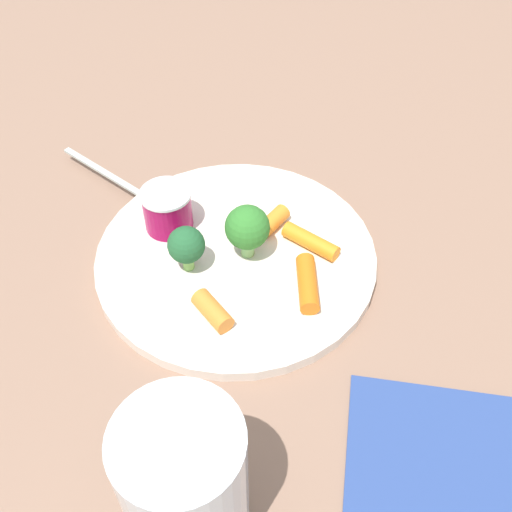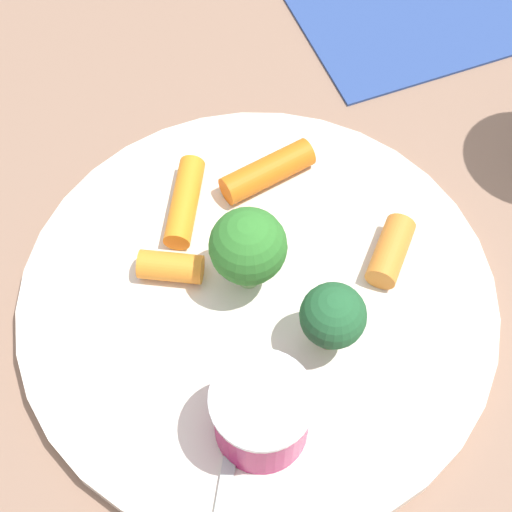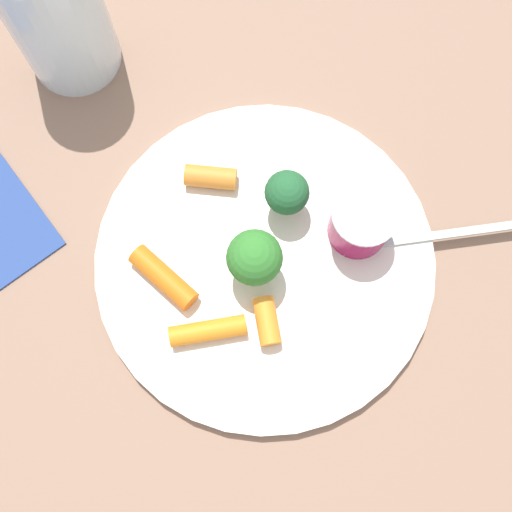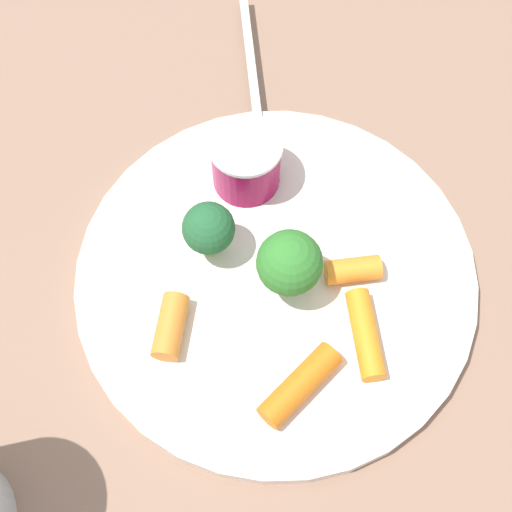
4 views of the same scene
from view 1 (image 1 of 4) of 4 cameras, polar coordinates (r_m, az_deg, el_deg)
ground_plane at (r=0.59m, az=-1.86°, el=-0.50°), size 2.40×2.40×0.00m
plate at (r=0.58m, az=-1.87°, el=-0.10°), size 0.27×0.27×0.01m
sauce_cup at (r=0.59m, az=-8.27°, el=4.34°), size 0.05×0.05×0.04m
broccoli_floret_0 at (r=0.55m, az=-0.81°, el=2.62°), size 0.04×0.04×0.06m
broccoli_floret_1 at (r=0.55m, az=-6.53°, el=0.97°), size 0.03×0.03×0.05m
carrot_stick_0 at (r=0.58m, az=5.13°, el=1.37°), size 0.04×0.06×0.02m
carrot_stick_1 at (r=0.52m, az=-4.09°, el=-5.14°), size 0.04×0.04×0.02m
carrot_stick_2 at (r=0.54m, az=4.83°, el=-2.56°), size 0.06×0.02×0.02m
carrot_stick_3 at (r=0.60m, az=1.60°, el=3.29°), size 0.04×0.03×0.02m
fork at (r=0.66m, az=-12.04°, el=6.45°), size 0.12×0.16×0.00m
drinking_glass at (r=0.40m, az=-6.59°, el=-20.68°), size 0.08×0.08×0.13m
napkin at (r=0.49m, az=16.77°, el=-19.43°), size 0.17×0.15×0.00m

